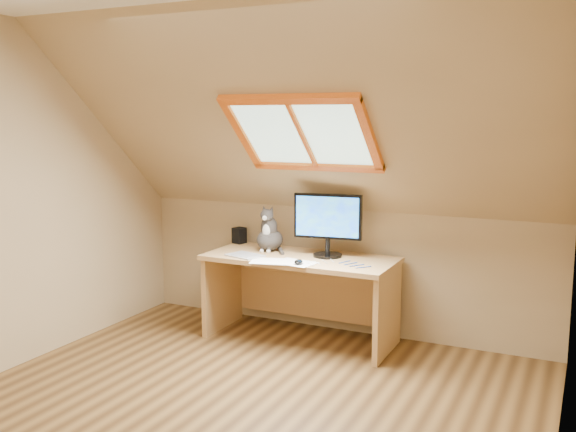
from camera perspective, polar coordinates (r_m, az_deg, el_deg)
The scene contains 10 objects.
ground at distance 3.94m, azimuth -5.30°, elevation -17.35°, with size 3.50×3.50×0.00m, color brown.
room_shell at distance 3.47m, azimuth -6.42°, elevation 3.73°, with size 3.52×3.52×2.41m.
desk at distance 5.06m, azimuth 1.39°, elevation -5.80°, with size 1.47×0.64×0.67m.
monitor at distance 4.90m, azimuth 3.55°, elevation -0.43°, with size 0.53×0.22×0.49m.
cat at distance 5.14m, azimuth -1.67°, elevation -1.64°, with size 0.22×0.26×0.38m.
desk_speaker at distance 5.47m, azimuth -4.35°, elevation -1.73°, with size 0.09×0.09×0.13m, color black.
graphics_tablet at distance 4.97m, azimuth -3.84°, elevation -3.52°, with size 0.27×0.19×0.01m, color #B2B2B7.
mouse at distance 4.69m, azimuth 0.94°, elevation -4.11°, with size 0.06×0.11×0.03m, color black.
papers at distance 4.74m, azimuth -0.56°, elevation -4.14°, with size 0.35×0.30×0.01m.
cables at distance 4.71m, azimuth 4.71°, elevation -4.25°, with size 0.51×0.26×0.01m.
Camera 1 is at (1.84, -3.03, 1.73)m, focal length 40.00 mm.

